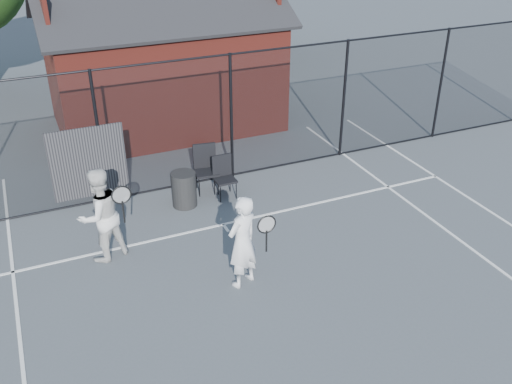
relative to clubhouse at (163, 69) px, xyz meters
name	(u,v)px	position (x,y,z in m)	size (l,w,h in m)	color
ground	(287,313)	(-0.50, -9.00, -1.61)	(80.00, 80.00, 0.00)	#494F54
court_lines	(327,367)	(-0.50, -10.32, -1.60)	(11.02, 18.00, 0.01)	silver
fence	(177,129)	(-0.80, -4.00, -0.16)	(22.04, 3.00, 3.00)	black
clubhouse	(163,69)	(0.00, 0.00, 0.00)	(6.50, 4.36, 4.19)	maroon
player_front	(243,242)	(-0.86, -7.97, -0.73)	(0.84, 0.69, 1.74)	white
player_back	(100,215)	(-2.94, -6.18, -0.68)	(1.09, 0.98, 1.84)	silver
chair_left	(207,170)	(-0.31, -4.49, -1.07)	(0.52, 0.54, 1.07)	black
chair_right	(225,178)	(-0.03, -4.90, -1.14)	(0.45, 0.47, 0.94)	black
waste_bin	(184,189)	(-0.98, -4.90, -1.21)	(0.54, 0.54, 0.79)	black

